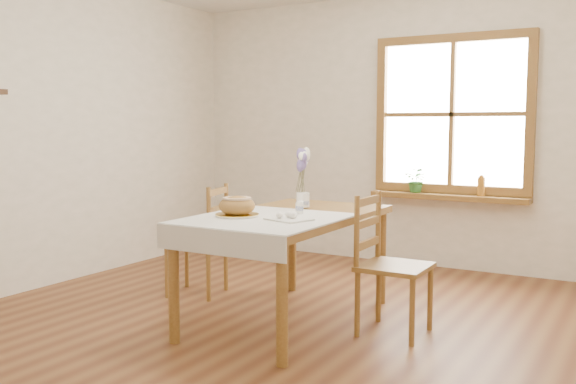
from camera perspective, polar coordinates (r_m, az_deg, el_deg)
name	(u,v)px	position (r m, az deg, el deg)	size (l,w,h in m)	color
ground	(265,333)	(4.29, -2.05, -12.40)	(5.00, 5.00, 0.00)	brown
room_walls	(264,68)	(4.09, -2.15, 10.93)	(4.60, 5.10, 2.65)	white
window	(452,114)	(6.15, 14.40, 6.70)	(1.46, 0.08, 1.46)	olive
window_sill	(448,197)	(6.12, 14.04, -0.42)	(1.46, 0.20, 0.05)	olive
dining_table	(288,226)	(4.39, 0.00, -3.05)	(0.90, 1.60, 0.75)	olive
table_linen	(264,219)	(4.12, -2.12, -2.39)	(0.91, 0.99, 0.01)	silver
chair_left	(197,240)	(5.19, -8.12, -4.21)	(0.41, 0.43, 0.88)	olive
chair_right	(395,265)	(4.23, 9.49, -6.38)	(0.42, 0.44, 0.91)	olive
bread_plate	(237,215)	(4.20, -4.55, -2.06)	(0.28, 0.28, 0.01)	white
bread_loaf	(237,204)	(4.19, -4.56, -1.08)	(0.24, 0.24, 0.13)	olive
egg_napkin	(289,219)	(4.02, 0.09, -2.44)	(0.25, 0.21, 0.01)	silver
eggs	(289,215)	(4.01, 0.09, -2.06)	(0.19, 0.17, 0.04)	white
salt_shaker	(299,207)	(4.31, 0.97, -1.37)	(0.04, 0.04, 0.09)	white
pepper_shaker	(300,207)	(4.29, 1.05, -1.35)	(0.05, 0.05, 0.09)	white
flower_vase	(303,201)	(4.67, 1.33, -0.80)	(0.10, 0.10, 0.11)	white
lavender_bouquet	(303,172)	(4.65, 1.34, 1.78)	(0.17, 0.17, 0.32)	#625190
potted_plant	(417,183)	(6.20, 11.38, 0.80)	(0.21, 0.23, 0.18)	#2C692A
amber_bottle	(481,185)	(6.03, 16.80, 0.57)	(0.07, 0.07, 0.19)	#A6681E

